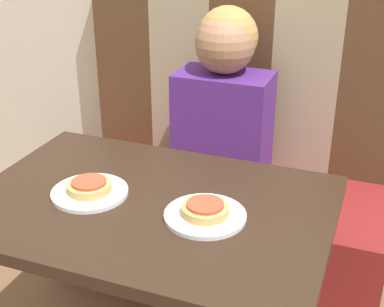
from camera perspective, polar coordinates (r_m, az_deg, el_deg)
booth_seat at (r=2.23m, az=3.02°, el=-7.95°), size 1.28×0.56×0.44m
booth_backrest at (r=2.18m, az=5.33°, el=8.75°), size 1.28×0.09×0.77m
dining_table at (r=1.50m, az=-4.47°, el=-8.31°), size 0.97×0.67×0.71m
person at (r=1.98m, az=3.44°, el=6.08°), size 0.35×0.24×0.67m
plate_left at (r=1.51m, az=-10.84°, el=-4.10°), size 0.21×0.21×0.01m
plate_right at (r=1.38m, az=1.41°, el=-6.64°), size 0.21×0.21×0.01m
pizza_left at (r=1.50m, az=-10.91°, el=-3.43°), size 0.12×0.12×0.03m
pizza_right at (r=1.37m, az=1.42°, el=-5.93°), size 0.12×0.12×0.03m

